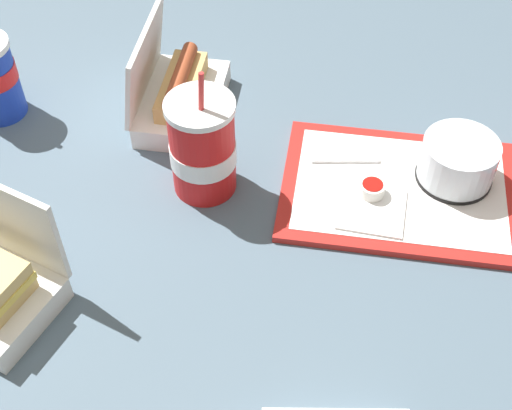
# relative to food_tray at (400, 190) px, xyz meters

# --- Properties ---
(ground_plane) EXTENTS (3.20, 3.20, 0.00)m
(ground_plane) POSITION_rel_food_tray_xyz_m (-0.22, -0.18, -0.01)
(ground_plane) COLOR #4C6070
(food_tray) EXTENTS (0.40, 0.31, 0.01)m
(food_tray) POSITION_rel_food_tray_xyz_m (0.00, 0.00, 0.00)
(food_tray) COLOR red
(food_tray) RESTS_ON ground_plane
(cake_container) EXTENTS (0.12, 0.12, 0.07)m
(cake_container) POSITION_rel_food_tray_xyz_m (0.08, 0.05, 0.04)
(cake_container) COLOR black
(cake_container) RESTS_ON food_tray
(ketchup_cup) EXTENTS (0.04, 0.04, 0.02)m
(ketchup_cup) POSITION_rel_food_tray_xyz_m (-0.04, -0.03, 0.02)
(ketchup_cup) COLOR white
(ketchup_cup) RESTS_ON food_tray
(napkin_stack) EXTENTS (0.11, 0.11, 0.00)m
(napkin_stack) POSITION_rel_food_tray_xyz_m (-0.03, -0.06, 0.01)
(napkin_stack) COLOR white
(napkin_stack) RESTS_ON food_tray
(plastic_fork) EXTENTS (0.11, 0.04, 0.00)m
(plastic_fork) POSITION_rel_food_tray_xyz_m (-0.10, 0.03, 0.01)
(plastic_fork) COLOR white
(plastic_fork) RESTS_ON food_tray
(clamshell_hotdog_back) EXTENTS (0.17, 0.23, 0.17)m
(clamshell_hotdog_back) POSITION_rel_food_tray_xyz_m (-0.40, 0.08, 0.03)
(clamshell_hotdog_back) COLOR white
(clamshell_hotdog_back) RESTS_ON ground_plane
(soda_cup_front) EXTENTS (0.11, 0.11, 0.23)m
(soda_cup_front) POSITION_rel_food_tray_xyz_m (-0.30, -0.07, 0.08)
(soda_cup_front) COLOR red
(soda_cup_front) RESTS_ON ground_plane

